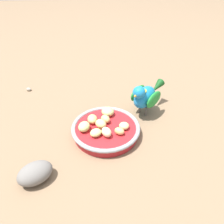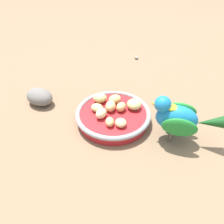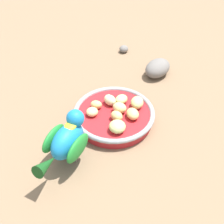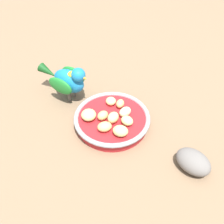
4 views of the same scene
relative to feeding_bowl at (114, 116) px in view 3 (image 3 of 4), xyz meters
The scene contains 14 objects.
ground_plane 0.02m from the feeding_bowl, behind, with size 4.00×4.00×0.00m, color #7A6047.
feeding_bowl is the anchor object (origin of this frame).
apple_piece_0 0.04m from the feeding_bowl, 89.29° to the right, with size 0.03×0.02×0.03m, color beige.
apple_piece_1 0.05m from the feeding_bowl, 131.15° to the right, with size 0.03×0.03×0.02m, color #C6D17A.
apple_piece_2 0.05m from the feeding_bowl, 145.51° to the left, with size 0.04×0.03×0.02m, color tan.
apple_piece_3 0.06m from the feeding_bowl, ahead, with size 0.03×0.03×0.02m, color #E5C67F.
apple_piece_4 0.05m from the feeding_bowl, 39.78° to the right, with size 0.03×0.02×0.02m, color tan.
apple_piece_5 0.07m from the feeding_bowl, behind, with size 0.04×0.03×0.03m, color #C6D17A.
apple_piece_6 0.06m from the feeding_bowl, 81.46° to the left, with size 0.04×0.04×0.03m, color #C6D17A.
apple_piece_7 0.02m from the feeding_bowl, 153.92° to the right, with size 0.03×0.03×0.03m, color #E5C67F.
apple_piece_8 0.03m from the feeding_bowl, 89.69° to the left, with size 0.03×0.02×0.02m, color tan.
parrot 0.17m from the feeding_bowl, 36.91° to the left, with size 0.13×0.14×0.12m.
rock_large 0.23m from the feeding_bowl, 138.78° to the right, with size 0.08×0.06×0.05m, color slate.
pebble_1 0.31m from the feeding_bowl, 111.49° to the right, with size 0.03×0.03×0.02m, color slate.
Camera 3 is at (0.18, 0.58, 0.58)m, focal length 54.55 mm.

